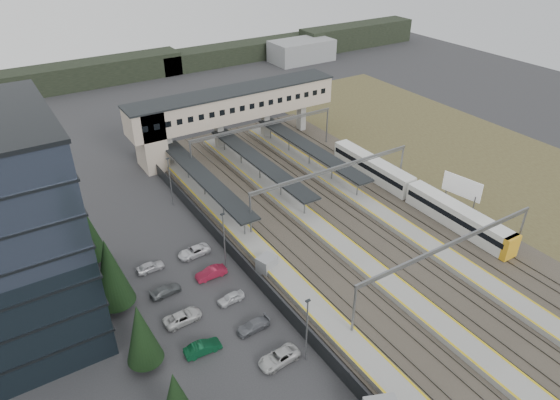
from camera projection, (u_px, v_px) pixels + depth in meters
ground at (322, 288)px, 60.66m from camera, size 220.00×220.00×0.00m
conifer_row at (155, 357)px, 45.30m from camera, size 4.42×49.82×9.50m
car_park at (253, 366)px, 49.67m from camera, size 10.68×44.51×1.29m
lampposts at (259, 277)px, 55.68m from camera, size 0.50×53.25×8.07m
fence at (255, 278)px, 60.80m from camera, size 0.08×90.00×2.00m
relay_cabin_far at (267, 264)px, 63.04m from camera, size 2.73×2.48×2.08m
rail_corridor at (355, 242)px, 68.42m from camera, size 34.00×90.00×0.92m
canopies at (260, 162)px, 81.46m from camera, size 23.10×30.00×3.28m
footbridge at (221, 110)px, 90.61m from camera, size 40.40×6.40×11.20m
gantries at (384, 208)px, 65.26m from camera, size 28.40×62.28×7.17m
train at (413, 191)px, 77.27m from camera, size 2.59×36.03×3.27m
billboard at (462, 188)px, 74.65m from camera, size 1.36×6.14×5.34m
scrub_east at (518, 178)px, 84.87m from camera, size 34.00×120.00×0.06m
treeline_far at (193, 61)px, 137.05m from camera, size 170.00×19.00×7.00m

